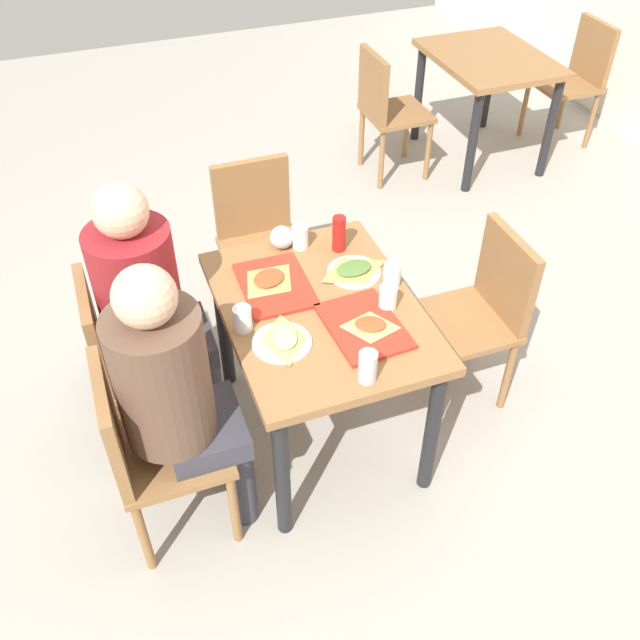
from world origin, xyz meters
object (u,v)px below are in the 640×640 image
object	(u,v)px
background_chair_far	(577,74)
background_table	(487,74)
pizza_slice_b	(370,325)
plastic_cup_b	(243,319)
tray_red_far	(364,326)
paper_plate_center	(354,272)
pizza_slice_a	(269,279)
soda_can	(368,367)
paper_plate_near_edge	(282,343)
foil_bundle	(282,237)
condiment_bottle	(339,234)
person_in_brown_jacket	(176,388)
pizza_slice_c	(354,269)
pizza_slice_d	(285,338)
handbag	(125,360)
tray_red_near	(275,285)
chair_near_right	(146,445)
plastic_cup_d	(388,298)
chair_far_side	(482,308)
plastic_cup_c	(300,237)
plastic_cup_a	(392,275)
chair_near_left	(125,354)
main_table	(320,327)
background_chair_near	(386,106)
chair_left_end	(259,233)

from	to	relation	value
background_chair_far	background_table	bearing A→B (deg)	-90.00
pizza_slice_b	plastic_cup_b	world-z (taller)	plastic_cup_b
tray_red_far	paper_plate_center	xyz separation A→B (m)	(-0.32, 0.09, -0.00)
pizza_slice_a	plastic_cup_b	distance (m)	0.28
paper_plate_center	soda_can	size ratio (longest dim) A/B	1.80
paper_plate_near_edge	plastic_cup_b	world-z (taller)	plastic_cup_b
soda_can	foil_bundle	world-z (taller)	soda_can
background_chair_far	condiment_bottle	bearing A→B (deg)	-55.94
person_in_brown_jacket	pizza_slice_c	distance (m)	0.90
pizza_slice_d	handbag	xyz separation A→B (m)	(-0.74, -0.58, -0.61)
tray_red_near	foil_bundle	size ratio (longest dim) A/B	3.60
chair_near_right	paper_plate_center	xyz separation A→B (m)	(-0.40, 0.95, 0.24)
person_in_brown_jacket	pizza_slice_d	size ratio (longest dim) A/B	5.74
tray_red_far	pizza_slice_c	world-z (taller)	pizza_slice_c
plastic_cup_b	plastic_cup_d	size ratio (longest dim) A/B	1.00
chair_far_side	plastic_cup_c	size ratio (longest dim) A/B	8.47
condiment_bottle	background_table	world-z (taller)	condiment_bottle
plastic_cup_a	condiment_bottle	world-z (taller)	condiment_bottle
chair_near_right	pizza_slice_b	xyz separation A→B (m)	(-0.05, 0.88, 0.26)
chair_far_side	condiment_bottle	xyz separation A→B (m)	(-0.32, -0.55, 0.31)
soda_can	background_table	xyz separation A→B (m)	(-2.39, 1.90, -0.18)
plastic_cup_a	chair_near_left	bearing A→B (deg)	-101.78
condiment_bottle	tray_red_far	bearing A→B (deg)	-10.56
pizza_slice_a	plastic_cup_d	world-z (taller)	plastic_cup_d
chair_near_right	paper_plate_center	distance (m)	1.06
plastic_cup_b	plastic_cup_c	world-z (taller)	same
chair_near_right	pizza_slice_c	bearing A→B (deg)	112.55
pizza_slice_c	background_chair_far	bearing A→B (deg)	126.72
main_table	plastic_cup_c	xyz separation A→B (m)	(-0.40, 0.06, 0.16)
plastic_cup_d	plastic_cup_a	bearing A→B (deg)	149.17
chair_near_left	foil_bundle	xyz separation A→B (m)	(-0.17, 0.73, 0.28)
tray_red_far	plastic_cup_d	bearing A→B (deg)	119.88
paper_plate_near_edge	handbag	size ratio (longest dim) A/B	0.69
pizza_slice_b	background_chair_near	distance (m)	2.43
paper_plate_center	plastic_cup_c	distance (m)	0.29
chair_near_left	handbag	size ratio (longest dim) A/B	2.65
foil_bundle	background_chair_near	bearing A→B (deg)	142.36
chair_far_side	paper_plate_near_edge	xyz separation A→B (m)	(0.15, -0.95, 0.24)
handbag	background_chair_far	bearing A→B (deg)	111.96
paper_plate_near_edge	plastic_cup_b	bearing A→B (deg)	-138.17
plastic_cup_d	soda_can	size ratio (longest dim) A/B	0.82
chair_far_side	plastic_cup_c	world-z (taller)	chair_far_side
person_in_brown_jacket	soda_can	xyz separation A→B (m)	(0.17, 0.63, 0.05)
main_table	background_chair_near	distance (m)	2.30
pizza_slice_a	plastic_cup_b	size ratio (longest dim) A/B	2.46
pizza_slice_c	plastic_cup_a	bearing A→B (deg)	42.03
chair_near_right	foil_bundle	distance (m)	1.03
paper_plate_near_edge	background_table	xyz separation A→B (m)	(-2.12, 2.12, -0.13)
chair_left_end	plastic_cup_c	size ratio (longest dim) A/B	8.47
soda_can	background_chair_far	world-z (taller)	soda_can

